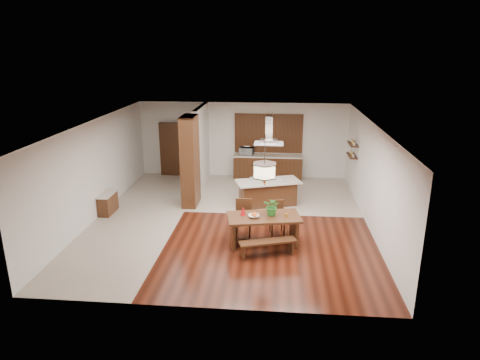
# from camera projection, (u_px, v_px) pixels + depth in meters

# --- Properties ---
(room_shell) EXTENTS (9.00, 9.04, 2.92)m
(room_shell) POSITION_uv_depth(u_px,v_px,m) (229.00, 152.00, 12.11)
(room_shell) COLOR black
(room_shell) RESTS_ON ground
(tile_hallway) EXTENTS (2.50, 9.00, 0.01)m
(tile_hallway) POSITION_uv_depth(u_px,v_px,m) (140.00, 216.00, 12.97)
(tile_hallway) COLOR #BEAF9E
(tile_hallway) RESTS_ON ground
(tile_kitchen) EXTENTS (5.50, 4.00, 0.01)m
(tile_kitchen) POSITION_uv_depth(u_px,v_px,m) (273.00, 193.00, 15.00)
(tile_kitchen) COLOR #BEAF9E
(tile_kitchen) RESTS_ON ground
(soffit_band) EXTENTS (8.00, 9.00, 0.02)m
(soffit_band) POSITION_uv_depth(u_px,v_px,m) (229.00, 124.00, 11.87)
(soffit_band) COLOR #38190E
(soffit_band) RESTS_ON room_shell
(partition_pier) EXTENTS (0.45, 1.00, 2.90)m
(partition_pier) POSITION_uv_depth(u_px,v_px,m) (190.00, 161.00, 13.56)
(partition_pier) COLOR black
(partition_pier) RESTS_ON ground
(partition_stub) EXTENTS (0.18, 2.40, 2.90)m
(partition_stub) POSITION_uv_depth(u_px,v_px,m) (202.00, 146.00, 15.55)
(partition_stub) COLOR silver
(partition_stub) RESTS_ON ground
(hallway_console) EXTENTS (0.37, 0.88, 0.63)m
(hallway_console) POSITION_uv_depth(u_px,v_px,m) (108.00, 203.00, 13.15)
(hallway_console) COLOR black
(hallway_console) RESTS_ON ground
(hallway_doorway) EXTENTS (1.10, 0.20, 2.10)m
(hallway_doorway) POSITION_uv_depth(u_px,v_px,m) (174.00, 149.00, 16.83)
(hallway_doorway) COLOR black
(hallway_doorway) RESTS_ON ground
(rear_counter) EXTENTS (2.60, 0.62, 0.95)m
(rear_counter) POSITION_uv_depth(u_px,v_px,m) (268.00, 167.00, 16.49)
(rear_counter) COLOR black
(rear_counter) RESTS_ON ground
(kitchen_window) EXTENTS (2.60, 0.08, 1.50)m
(kitchen_window) POSITION_uv_depth(u_px,v_px,m) (269.00, 133.00, 16.36)
(kitchen_window) COLOR #A46A31
(kitchen_window) RESTS_ON room_shell
(shelf_lower) EXTENTS (0.26, 0.90, 0.04)m
(shelf_lower) POSITION_uv_depth(u_px,v_px,m) (352.00, 156.00, 14.45)
(shelf_lower) COLOR black
(shelf_lower) RESTS_ON room_shell
(shelf_upper) EXTENTS (0.26, 0.90, 0.04)m
(shelf_upper) POSITION_uv_depth(u_px,v_px,m) (353.00, 144.00, 14.33)
(shelf_upper) COLOR black
(shelf_upper) RESTS_ON room_shell
(dining_table) EXTENTS (2.00, 1.27, 0.77)m
(dining_table) POSITION_uv_depth(u_px,v_px,m) (264.00, 223.00, 11.03)
(dining_table) COLOR black
(dining_table) RESTS_ON ground
(dining_bench) EXTENTS (1.44, 0.74, 0.40)m
(dining_bench) POSITION_uv_depth(u_px,v_px,m) (268.00, 248.00, 10.51)
(dining_bench) COLOR black
(dining_bench) RESTS_ON ground
(dining_chair_left) EXTENTS (0.46, 0.46, 0.99)m
(dining_chair_left) POSITION_uv_depth(u_px,v_px,m) (243.00, 218.00, 11.55)
(dining_chair_left) COLOR black
(dining_chair_left) RESTS_ON ground
(dining_chair_right) EXTENTS (0.48, 0.48, 0.92)m
(dining_chair_right) POSITION_uv_depth(u_px,v_px,m) (277.00, 218.00, 11.65)
(dining_chair_right) COLOR black
(dining_chair_right) RESTS_ON ground
(pendant_lantern) EXTENTS (0.64, 0.64, 1.31)m
(pendant_lantern) POSITION_uv_depth(u_px,v_px,m) (265.00, 161.00, 10.53)
(pendant_lantern) COLOR #F7EABD
(pendant_lantern) RESTS_ON room_shell
(foliage_plant) EXTENTS (0.54, 0.50, 0.48)m
(foliage_plant) POSITION_uv_depth(u_px,v_px,m) (272.00, 206.00, 10.97)
(foliage_plant) COLOR #277527
(foliage_plant) RESTS_ON dining_table
(fruit_bowl) EXTENTS (0.31, 0.31, 0.07)m
(fruit_bowl) POSITION_uv_depth(u_px,v_px,m) (254.00, 216.00, 10.88)
(fruit_bowl) COLOR #BAAFA3
(fruit_bowl) RESTS_ON dining_table
(napkin_cone) EXTENTS (0.17, 0.17, 0.23)m
(napkin_cone) POSITION_uv_depth(u_px,v_px,m) (243.00, 211.00, 11.02)
(napkin_cone) COLOR #AA0C10
(napkin_cone) RESTS_ON dining_table
(gold_ornament) EXTENTS (0.08, 0.08, 0.10)m
(gold_ornament) POSITION_uv_depth(u_px,v_px,m) (286.00, 215.00, 10.89)
(gold_ornament) COLOR gold
(gold_ornament) RESTS_ON dining_table
(kitchen_island) EXTENTS (2.20, 1.48, 0.84)m
(kitchen_island) POSITION_uv_depth(u_px,v_px,m) (268.00, 193.00, 13.77)
(kitchen_island) COLOR black
(kitchen_island) RESTS_ON ground
(range_hood) EXTENTS (0.90, 0.55, 0.87)m
(range_hood) POSITION_uv_depth(u_px,v_px,m) (269.00, 130.00, 13.16)
(range_hood) COLOR silver
(range_hood) RESTS_ON room_shell
(island_cup) EXTENTS (0.13, 0.13, 0.09)m
(island_cup) POSITION_uv_depth(u_px,v_px,m) (281.00, 180.00, 13.51)
(island_cup) COLOR white
(island_cup) RESTS_ON kitchen_island
(microwave) EXTENTS (0.59, 0.46, 0.29)m
(microwave) POSITION_uv_depth(u_px,v_px,m) (247.00, 151.00, 16.37)
(microwave) COLOR silver
(microwave) RESTS_ON rear_counter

